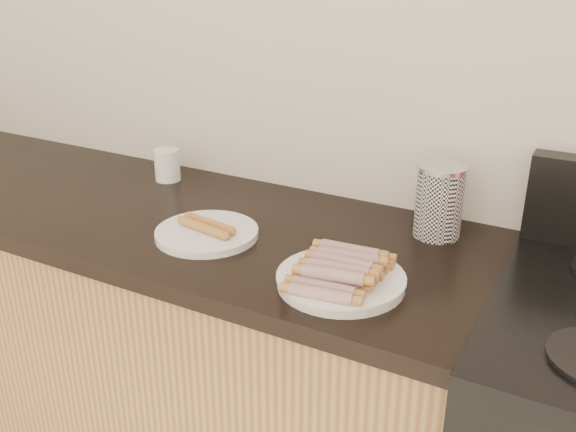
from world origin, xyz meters
The scene contains 9 objects.
wall_back centered at (0.00, 2.00, 1.30)m, with size 4.00×0.04×2.60m, color silver.
cabinet_base centered at (-0.70, 1.69, 0.43)m, with size 2.20×0.59×0.86m, color olive.
counter_slab centered at (-0.70, 1.69, 0.88)m, with size 2.20×0.62×0.04m, color black.
main_plate centered at (0.12, 1.55, 0.91)m, with size 0.26×0.26×0.02m, color white.
side_plate centered at (-0.25, 1.61, 0.91)m, with size 0.24×0.24×0.02m, color white.
hotdog_pile centered at (0.12, 1.55, 0.94)m, with size 0.13×0.24×0.05m.
plain_sausages centered at (-0.25, 1.61, 0.93)m, with size 0.14×0.07×0.02m.
canister centered at (0.22, 1.88, 0.99)m, with size 0.11×0.11×0.17m.
mug centered at (-0.58, 1.88, 0.95)m, with size 0.07×0.07×0.09m, color white.
Camera 1 is at (0.57, 0.50, 1.54)m, focal length 40.00 mm.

